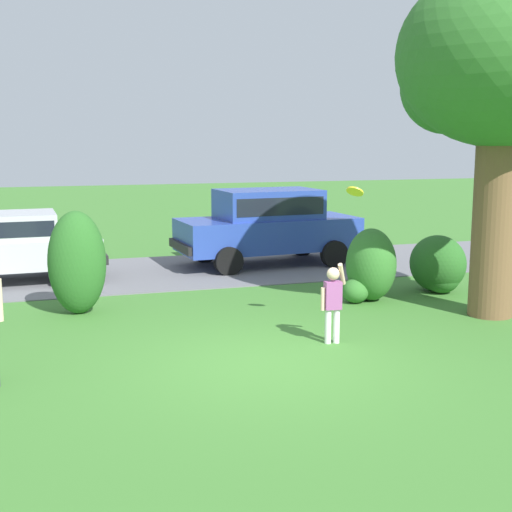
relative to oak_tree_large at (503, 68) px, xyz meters
The scene contains 10 objects.
ground_plane 6.64m from the oak_tree_large, 162.72° to the right, with size 80.00×80.00×0.00m, color #3D752D.
driveway_strip 8.66m from the oak_tree_large, 129.51° to the left, with size 28.00×4.40×0.02m, color slate.
oak_tree_large is the anchor object (origin of this frame).
shrub_near_tree 8.29m from the oak_tree_large, 162.30° to the left, with size 1.04×0.86×1.90m.
shrub_centre_left 4.37m from the oak_tree_large, 134.35° to the left, with size 1.14×1.11×1.44m.
shrub_centre 4.30m from the oak_tree_large, 86.63° to the left, with size 1.12×1.28×1.19m.
parked_sedan 10.81m from the oak_tree_large, 146.61° to the left, with size 4.46×2.22×1.56m.
parked_suv 7.23m from the oak_tree_large, 110.91° to the left, with size 4.82×2.36×1.92m.
child_thrower 5.14m from the oak_tree_large, 166.50° to the right, with size 0.46×0.25×1.29m.
frisbee 3.66m from the oak_tree_large, behind, with size 0.31×0.27×0.24m.
Camera 1 is at (-3.04, -9.09, 3.17)m, focal length 48.86 mm.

